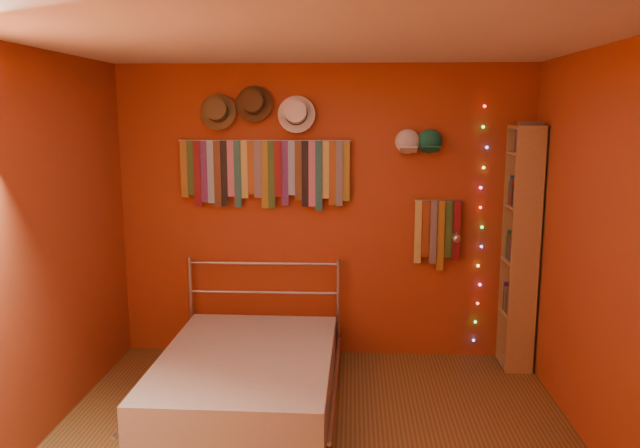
% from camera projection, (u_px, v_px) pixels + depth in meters
% --- Properties ---
extents(back_wall, '(3.50, 0.02, 2.50)m').
position_uv_depth(back_wall, '(324.00, 213.00, 5.33)').
color(back_wall, maroon).
rests_on(back_wall, ground).
extents(right_wall, '(0.02, 3.50, 2.50)m').
position_uv_depth(right_wall, '(619.00, 265.00, 3.52)').
color(right_wall, maroon).
rests_on(right_wall, ground).
extents(left_wall, '(0.02, 3.50, 2.50)m').
position_uv_depth(left_wall, '(16.00, 257.00, 3.70)').
color(left_wall, maroon).
rests_on(left_wall, ground).
extents(ceiling, '(3.50, 3.50, 0.02)m').
position_uv_depth(ceiling, '(309.00, 37.00, 3.39)').
color(ceiling, white).
rests_on(ceiling, back_wall).
extents(tie_rack, '(1.45, 0.03, 0.59)m').
position_uv_depth(tie_rack, '(265.00, 171.00, 5.22)').
color(tie_rack, '#ABABB0').
rests_on(tie_rack, back_wall).
extents(small_tie_rack, '(0.40, 0.03, 0.61)m').
position_uv_depth(small_tie_rack, '(437.00, 230.00, 5.24)').
color(small_tie_rack, '#ABABB0').
rests_on(small_tie_rack, back_wall).
extents(fedora_olive, '(0.30, 0.16, 0.30)m').
position_uv_depth(fedora_olive, '(217.00, 111.00, 5.12)').
color(fedora_olive, brown).
rests_on(fedora_olive, back_wall).
extents(fedora_brown, '(0.30, 0.17, 0.30)m').
position_uv_depth(fedora_brown, '(253.00, 103.00, 5.10)').
color(fedora_brown, '#49321A').
rests_on(fedora_brown, back_wall).
extents(fedora_white, '(0.31, 0.17, 0.31)m').
position_uv_depth(fedora_white, '(296.00, 113.00, 5.09)').
color(fedora_white, white).
rests_on(fedora_white, back_wall).
extents(cap_white, '(0.19, 0.24, 0.19)m').
position_uv_depth(cap_white, '(407.00, 142.00, 5.13)').
color(cap_white, white).
rests_on(cap_white, back_wall).
extents(cap_green, '(0.19, 0.24, 0.19)m').
position_uv_depth(cap_green, '(430.00, 141.00, 5.12)').
color(cap_green, '#186F4F').
rests_on(cap_green, back_wall).
extents(fairy_lights, '(0.06, 0.02, 2.03)m').
position_uv_depth(fairy_lights, '(481.00, 227.00, 5.24)').
color(fairy_lights, '#FF3333').
rests_on(fairy_lights, back_wall).
extents(reading_lamp, '(0.07, 0.30, 0.09)m').
position_uv_depth(reading_lamp, '(456.00, 238.00, 5.07)').
color(reading_lamp, '#ABABB0').
rests_on(reading_lamp, back_wall).
extents(bookshelf, '(0.25, 0.34, 2.00)m').
position_uv_depth(bookshelf, '(526.00, 247.00, 5.07)').
color(bookshelf, '#9B6F46').
rests_on(bookshelf, ground).
extents(bed, '(1.34, 1.82, 0.87)m').
position_uv_depth(bed, '(247.00, 376.00, 4.53)').
color(bed, '#ABABB0').
rests_on(bed, ground).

